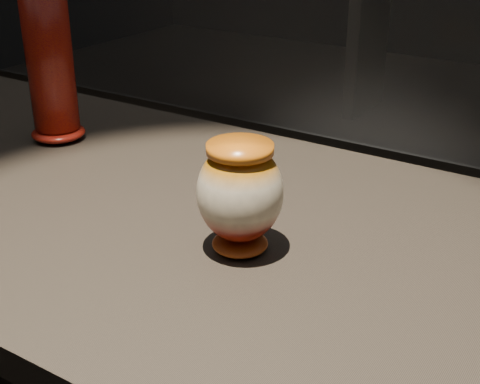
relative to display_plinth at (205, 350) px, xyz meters
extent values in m
cube|color=black|center=(0.00, 0.00, 0.24)|extent=(2.00, 0.80, 0.05)
ellipsoid|color=maroon|center=(0.11, -0.06, 0.28)|extent=(0.10, 0.10, 0.02)
ellipsoid|color=beige|center=(0.11, -0.06, 0.36)|extent=(0.15, 0.15, 0.15)
cylinder|color=#BF7112|center=(0.11, -0.06, 0.43)|extent=(0.12, 0.12, 0.01)
ellipsoid|color=#A3250A|center=(-0.46, 0.13, 0.28)|extent=(0.12, 0.12, 0.03)
cylinder|color=#A3250A|center=(-0.46, 0.13, 0.45)|extent=(0.10, 0.10, 0.31)
cube|color=black|center=(-1.07, 3.32, -0.21)|extent=(0.08, 0.50, 0.85)
camera|label=1|loc=(0.58, -0.78, 0.76)|focal=50.00mm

